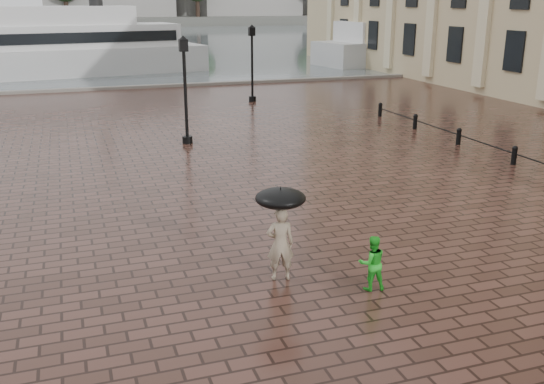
{
  "coord_description": "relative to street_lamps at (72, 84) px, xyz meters",
  "views": [
    {
      "loc": [
        -1.77,
        -11.56,
        5.96
      ],
      "look_at": [
        2.82,
        2.0,
        1.4
      ],
      "focal_mm": 40.0,
      "sensor_mm": 36.0,
      "label": 1
    }
  ],
  "objects": [
    {
      "name": "harbour_water",
      "position": [
        1.5,
        74.5,
        -2.33
      ],
      "size": [
        240.0,
        240.0,
        0.0
      ],
      "primitive_type": "plane",
      "color": "#434D52",
      "rests_on": "ground"
    },
    {
      "name": "street_lamps",
      "position": [
        0.0,
        0.0,
        0.0
      ],
      "size": [
        21.44,
        14.44,
        4.4
      ],
      "color": "black",
      "rests_on": "ground"
    },
    {
      "name": "umbrella",
      "position": [
        3.85,
        -17.45,
        -0.43
      ],
      "size": [
        1.1,
        1.1,
        1.14
      ],
      "color": "black",
      "rests_on": "ground"
    },
    {
      "name": "child_pedestrian",
      "position": [
        5.54,
        -18.55,
        -1.71
      ],
      "size": [
        0.65,
        0.54,
        1.22
      ],
      "primitive_type": "imported",
      "rotation": [
        0.0,
        0.0,
        2.99
      ],
      "color": "green",
      "rests_on": "ground"
    },
    {
      "name": "far_shore",
      "position": [
        1.5,
        142.5,
        -1.33
      ],
      "size": [
        300.0,
        60.0,
        2.0
      ],
      "primitive_type": "cube",
      "color": "#4C4C47",
      "rests_on": "ground"
    },
    {
      "name": "ferry_near",
      "position": [
        0.01,
        24.27,
        -0.08
      ],
      "size": [
        23.35,
        9.04,
        7.47
      ],
      "rotation": [
        0.0,
        0.0,
        0.16
      ],
      "color": "silver",
      "rests_on": "ground"
    },
    {
      "name": "ground",
      "position": [
        1.5,
        -17.5,
        -2.33
      ],
      "size": [
        300.0,
        300.0,
        0.0
      ],
      "primitive_type": "plane",
      "color": "#351F18",
      "rests_on": "ground"
    },
    {
      "name": "quay_edge",
      "position": [
        1.5,
        14.5,
        -2.33
      ],
      "size": [
        80.0,
        0.6,
        0.3
      ],
      "primitive_type": "cube",
      "color": "slate",
      "rests_on": "ground"
    },
    {
      "name": "ferry_far",
      "position": [
        33.87,
        24.91,
        -0.07
      ],
      "size": [
        23.43,
        9.23,
        7.49
      ],
      "rotation": [
        0.0,
        0.0,
        0.17
      ],
      "color": "silver",
      "rests_on": "ground"
    },
    {
      "name": "adult_pedestrian",
      "position": [
        3.85,
        -17.45,
        -1.49
      ],
      "size": [
        0.68,
        0.52,
        1.68
      ],
      "primitive_type": "imported",
      "rotation": [
        0.0,
        0.0,
        2.94
      ],
      "color": "gray",
      "rests_on": "ground"
    },
    {
      "name": "bollard_row",
      "position": [
        15.5,
        -11.0,
        -1.93
      ],
      "size": [
        0.22,
        21.22,
        0.73
      ],
      "color": "black",
      "rests_on": "ground"
    }
  ]
}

